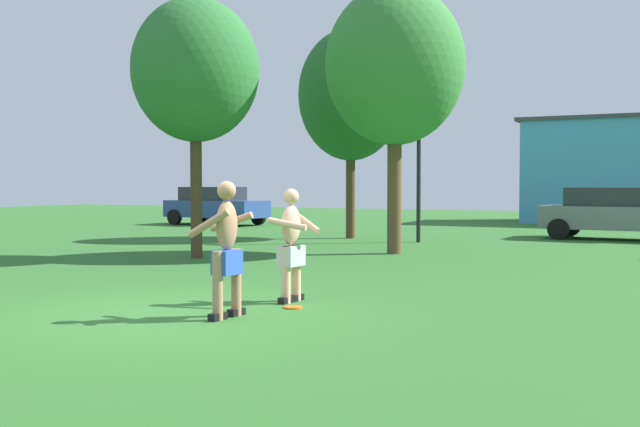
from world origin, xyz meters
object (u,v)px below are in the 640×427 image
Objects in this scene: lamp_post at (419,136)px; tree_left_field at (195,71)px; frisbee at (293,307)px; car_blue_near_post at (215,205)px; car_gray_mid_lot at (614,213)px; player_near at (226,246)px; tree_near_building at (351,95)px; player_in_gray at (292,243)px; tree_right_field at (395,66)px.

tree_left_field is (-3.07, -6.60, 1.17)m from lamp_post.
frisbee is 0.06× the size of car_blue_near_post.
frisbee is 0.06× the size of car_gray_mid_lot.
player_near is 16.62m from car_gray_mid_lot.
tree_near_building is at bearing -158.02° from car_gray_mid_lot.
tree_left_field reaches higher than car_gray_mid_lot.
car_blue_near_post is 1.01× the size of car_gray_mid_lot.
player_in_gray is 0.25× the size of tree_right_field.
tree_right_field is at bearing -54.61° from tree_near_building.
tree_left_field is at bearing -57.53° from car_blue_near_post.
tree_near_building is at bearing 109.93° from player_in_gray.
tree_near_building is (-4.15, 13.29, 3.54)m from player_near.
player_in_gray is 8.51m from tree_right_field.
player_in_gray is at bearing -80.53° from tree_right_field.
car_blue_near_post is at bearing 141.64° from tree_right_field.
tree_left_field is (-5.21, 5.06, 4.22)m from frisbee.
tree_left_field is at bearing -114.97° from lamp_post.
player_in_gray is 0.33× the size of lamp_post.
tree_near_building is (8.18, -4.61, 3.62)m from car_blue_near_post.
player_near is 1.46m from player_in_gray.
tree_right_field reaches higher than car_blue_near_post.
tree_left_field is at bearing 137.01° from player_in_gray.
player_in_gray reaches higher than car_gray_mid_lot.
tree_near_building is (-7.43, -3.00, 3.62)m from car_gray_mid_lot.
player_near reaches higher than car_blue_near_post.
tree_left_field is (-8.08, -10.24, 3.41)m from car_gray_mid_lot.
car_blue_near_post is at bearing 127.18° from player_in_gray.
tree_near_building reaches higher than tree_left_field.
player_in_gray is at bearing 120.59° from frisbee.
frisbee is 12.24m from lamp_post.
tree_left_field is (-4.80, 6.05, 3.33)m from player_near.
player_near is 21.74m from car_blue_near_post.
tree_right_field reaches higher than lamp_post.
player_in_gray is (0.14, 1.45, -0.06)m from player_near.
lamp_post is 7.37m from tree_left_field.
car_gray_mid_lot is at bearing 35.99° from lamp_post.
player_in_gray is 15.17m from car_gray_mid_lot.
tree_right_field is (11.21, -8.88, 3.68)m from car_blue_near_post.
tree_left_field is at bearing -95.09° from tree_near_building.
frisbee is at bearing -79.19° from tree_right_field.
lamp_post is 0.75× the size of tree_near_building.
tree_left_field reaches higher than player_near.
frisbee is 0.05× the size of lamp_post.
tree_near_building reaches higher than car_blue_near_post.
frisbee is at bearing -79.63° from lamp_post.
player_near is 12.95m from lamp_post.
tree_near_building is at bearing 110.36° from frisbee.
player_in_gray is at bearing -42.99° from tree_left_field.
tree_right_field is (-1.12, 9.03, 3.60)m from player_near.
car_gray_mid_lot is 6.58m from lamp_post.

